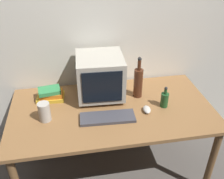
{
  "coord_description": "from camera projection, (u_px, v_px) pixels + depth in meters",
  "views": [
    {
      "loc": [
        -0.29,
        -1.64,
        1.95
      ],
      "look_at": [
        0.0,
        0.0,
        0.9
      ],
      "focal_mm": 40.82,
      "sensor_mm": 36.0,
      "label": 1
    }
  ],
  "objects": [
    {
      "name": "bottle_short",
      "position": [
        165.0,
        99.0,
        2.05
      ],
      "size": [
        0.06,
        0.06,
        0.19
      ],
      "color": "#1E4C23",
      "rests_on": "desk"
    },
    {
      "name": "back_wall",
      "position": [
        102.0,
        25.0,
        2.19
      ],
      "size": [
        4.0,
        0.08,
        2.5
      ],
      "primitive_type": "cube",
      "color": "silver",
      "rests_on": "ground"
    },
    {
      "name": "ground_plane",
      "position": [
        112.0,
        168.0,
        2.45
      ],
      "size": [
        6.0,
        6.0,
        0.0
      ],
      "primitive_type": "plane",
      "color": "#56514C"
    },
    {
      "name": "metal_canister",
      "position": [
        44.0,
        112.0,
        1.9
      ],
      "size": [
        0.09,
        0.09,
        0.15
      ],
      "primitive_type": "cylinder",
      "color": "#B7B2A8",
      "rests_on": "desk"
    },
    {
      "name": "computer_mouse",
      "position": [
        147.0,
        109.0,
        2.02
      ],
      "size": [
        0.07,
        0.11,
        0.04
      ],
      "primitive_type": "ellipsoid",
      "rotation": [
        0.0,
        0.0,
        -0.11
      ],
      "color": "beige",
      "rests_on": "desk"
    },
    {
      "name": "bottle_tall",
      "position": [
        138.0,
        82.0,
        2.14
      ],
      "size": [
        0.08,
        0.08,
        0.37
      ],
      "color": "#472314",
      "rests_on": "desk"
    },
    {
      "name": "desk",
      "position": [
        112.0,
        116.0,
        2.11
      ],
      "size": [
        1.64,
        0.86,
        0.72
      ],
      "color": "olive",
      "rests_on": "ground"
    },
    {
      "name": "keyboard",
      "position": [
        108.0,
        118.0,
        1.94
      ],
      "size": [
        0.43,
        0.17,
        0.02
      ],
      "primitive_type": "cube",
      "rotation": [
        0.0,
        0.0,
        -0.05
      ],
      "color": "#3F3F47",
      "rests_on": "desk"
    },
    {
      "name": "book_stack",
      "position": [
        51.0,
        94.0,
        2.15
      ],
      "size": [
        0.24,
        0.17,
        0.1
      ],
      "color": "gold",
      "rests_on": "desk"
    },
    {
      "name": "crt_monitor",
      "position": [
        100.0,
        76.0,
        2.12
      ],
      "size": [
        0.4,
        0.4,
        0.37
      ],
      "color": "#B2AD9E",
      "rests_on": "desk"
    }
  ]
}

